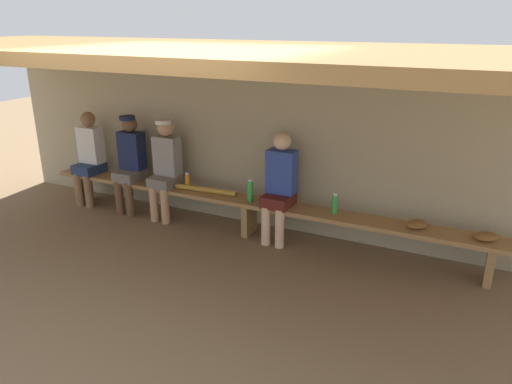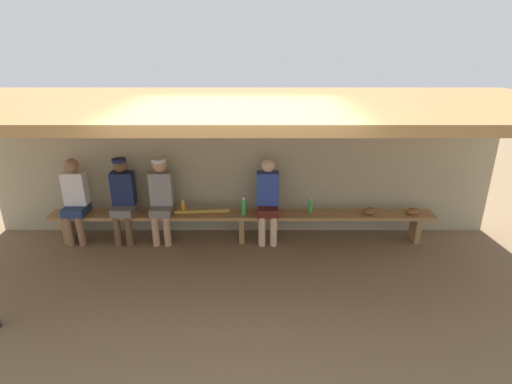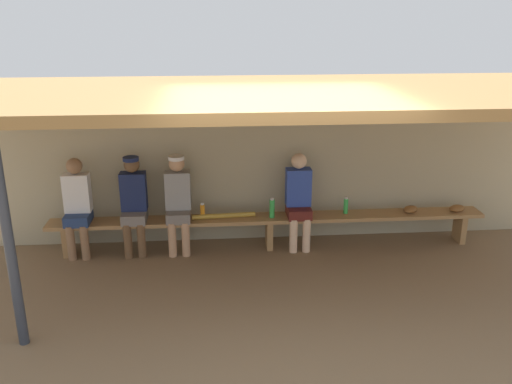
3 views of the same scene
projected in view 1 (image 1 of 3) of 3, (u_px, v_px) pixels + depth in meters
ground_plane at (179, 292)px, 4.83m from camera, size 24.00×24.00×0.00m
back_wall at (265, 141)px, 6.16m from camera, size 8.00×0.20×2.20m
dugout_roof at (208, 52)px, 4.66m from camera, size 8.00×2.80×0.12m
bench at (249, 205)px, 6.01m from camera, size 6.00×0.36×0.46m
player_in_blue at (130, 160)px, 6.65m from camera, size 0.34×0.42×1.34m
player_leftmost at (280, 183)px, 5.74m from camera, size 0.34×0.42×1.34m
player_rightmost at (165, 165)px, 6.40m from camera, size 0.34×0.42×1.34m
player_in_white at (89, 155)px, 6.96m from camera, size 0.34×0.42×1.34m
water_bottle_green at (335, 204)px, 5.54m from camera, size 0.06×0.06×0.24m
water_bottle_orange at (250, 191)px, 5.90m from camera, size 0.07×0.07×0.28m
water_bottle_clear at (187, 181)px, 6.35m from camera, size 0.06×0.06×0.22m
baseball_glove_dark_brown at (417, 224)px, 5.16m from camera, size 0.29×0.28×0.09m
baseball_glove_tan at (486, 236)px, 4.87m from camera, size 0.29×0.26×0.09m
baseball_bat at (205, 190)px, 6.24m from camera, size 0.86×0.12×0.07m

